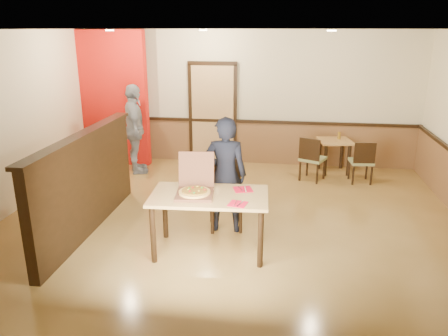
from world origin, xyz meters
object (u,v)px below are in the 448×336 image
Objects in this scene: diner_chair at (225,191)px; passerby at (135,129)px; side_chair_right at (362,160)px; pizza_box at (195,190)px; diner at (225,175)px; side_chair_left at (312,157)px; side_table at (334,148)px; main_table at (209,203)px; condiment at (339,136)px.

diner_chair is 3.11m from passerby.
pizza_box is at bearing 44.14° from side_chair_right.
diner reaches higher than pizza_box.
diner_chair is at bearing 38.28° from side_chair_right.
diner_chair is at bearing -86.90° from diner.
side_chair_left is 1.17× the size of side_table.
main_table is 0.69m from diner.
condiment is at bearing 44.65° from side_table.
condiment reaches higher than side_table.
main_table reaches higher than side_table.
side_chair_right is 0.84m from condiment.
passerby is (-3.49, 0.02, 0.42)m from side_chair_left.
side_chair_left is at bearing 61.30° from main_table.
diner is 0.94× the size of passerby.
side_chair_left is at bearing -123.39° from diner.
diner is at bearing -94.19° from diner_chair.
passerby reaches higher than pizza_box.
pizza_box is at bearing -119.95° from side_table.
diner_chair is 1.67× the size of pizza_box.
diner is 0.74m from pizza_box.
side_table is (1.92, 3.63, -0.18)m from main_table.
diner_chair is 1.34× the size of side_table.
main_table is 3.36m from side_chair_left.
side_chair_right is (0.93, -0.00, -0.02)m from side_chair_left.
side_chair_left reaches higher than main_table.
main_table is 4.22m from condiment.
side_chair_left is at bearing -5.92° from side_chair_right.
side_table is at bearing -125.33° from diner.
diner_chair is (0.09, 0.82, -0.15)m from main_table.
main_table is at bearing -2.95° from pizza_box.
pizza_box reaches higher than main_table.
condiment is at bearing 45.35° from diner_chair.
diner reaches higher than main_table.
diner reaches higher than side_table.
pizza_box is (-1.62, -3.04, 0.39)m from side_chair_left.
main_table is at bearing -169.40° from passerby.
condiment is (2.00, 3.72, 0.06)m from main_table.
diner_chair is at bearing 80.25° from main_table.
condiment is (1.89, 3.05, -0.09)m from diner.
diner is at bearing -161.07° from passerby.
main_table is 10.56× the size of condiment.
diner_chair is at bearing 83.78° from side_chair_left.
main_table is at bearing -107.80° from diner_chair.
side_chair_left is 0.93m from side_chair_right.
side_chair_right is 0.46× the size of passerby.
side_chair_right is 0.49× the size of diner.
passerby reaches higher than diner_chair.
main_table is at bearing -117.82° from side_table.
pizza_box is (1.86, -3.06, -0.03)m from passerby.
diner reaches higher than condiment.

